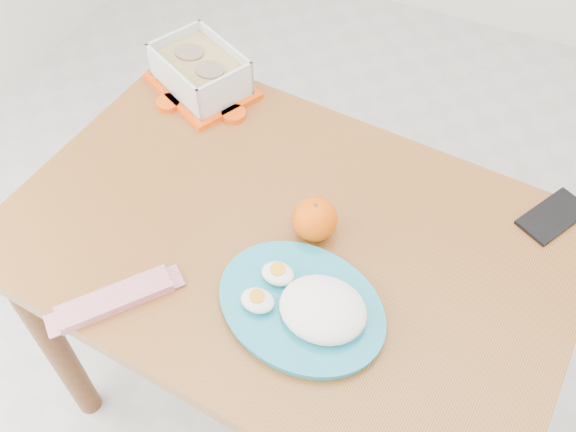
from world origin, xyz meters
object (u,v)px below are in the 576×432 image
at_px(food_container, 200,72).
at_px(orange_fruit, 315,219).
at_px(dining_table, 288,271).
at_px(smartphone, 553,216).
at_px(rice_plate, 308,305).

height_order(food_container, orange_fruit, food_container).
distance_m(dining_table, orange_fruit, 0.17).
bearing_deg(dining_table, orange_fruit, 37.58).
relative_size(dining_table, food_container, 3.91).
xyz_separation_m(orange_fruit, smartphone, (0.40, 0.23, -0.04)).
bearing_deg(rice_plate, orange_fruit, 122.18).
xyz_separation_m(food_container, rice_plate, (0.45, -0.43, -0.02)).
distance_m(dining_table, food_container, 0.49).
bearing_deg(smartphone, dining_table, -121.69).
distance_m(dining_table, smartphone, 0.52).
xyz_separation_m(food_container, smartphone, (0.79, -0.05, -0.04)).
xyz_separation_m(rice_plate, smartphone, (0.34, 0.39, -0.02)).
bearing_deg(food_container, rice_plate, -17.84).
bearing_deg(food_container, orange_fruit, -8.55).
height_order(dining_table, food_container, food_container).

